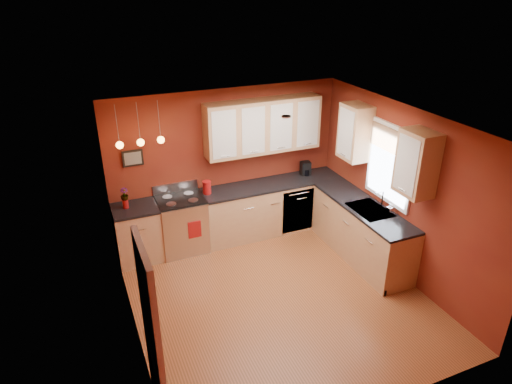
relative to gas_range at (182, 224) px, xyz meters
name	(u,v)px	position (x,y,z in m)	size (l,w,h in m)	color
floor	(278,297)	(0.92, -1.80, -0.48)	(4.20, 4.20, 0.00)	#9A522C
ceiling	(282,124)	(0.92, -1.80, 2.12)	(4.00, 4.20, 0.02)	white
wall_back	(227,164)	(0.92, 0.30, 0.82)	(4.00, 0.02, 2.60)	maroon
wall_front	(376,317)	(0.92, -3.90, 0.82)	(4.00, 0.02, 2.60)	maroon
wall_left	(127,251)	(-1.08, -1.80, 0.82)	(0.02, 4.20, 2.60)	maroon
wall_right	(401,193)	(2.92, -1.80, 0.82)	(0.02, 4.20, 2.60)	maroon
base_cabinets_back_left	(138,234)	(-0.73, 0.00, -0.03)	(0.70, 0.60, 0.90)	tan
base_cabinets_back_right	(272,208)	(1.65, 0.00, -0.03)	(2.54, 0.60, 0.90)	tan
base_cabinets_right	(361,232)	(2.62, -1.35, -0.03)	(0.60, 2.10, 0.90)	tan
counter_back_left	(135,208)	(-0.73, 0.00, 0.44)	(0.70, 0.62, 0.04)	black
counter_back_right	(272,184)	(1.65, 0.00, 0.44)	(2.54, 0.62, 0.04)	black
counter_right	(364,207)	(2.62, -1.35, 0.44)	(0.62, 2.10, 0.04)	black
gas_range	(182,224)	(0.00, 0.00, 0.00)	(0.76, 0.64, 1.11)	silver
dishwasher_front	(298,211)	(2.02, -0.29, -0.03)	(0.60, 0.02, 0.80)	silver
sink	(370,211)	(2.62, -1.50, 0.43)	(0.50, 0.70, 0.33)	gray
window	(390,162)	(2.89, -1.50, 1.21)	(0.06, 1.02, 1.22)	white
door_left_wall	(152,335)	(-1.05, -3.00, 0.54)	(0.12, 0.82, 2.05)	white
upper_cabinets_back	(263,126)	(1.52, 0.12, 1.47)	(2.00, 0.35, 0.90)	tan
upper_cabinets_right	(383,146)	(2.75, -1.48, 1.47)	(0.35, 1.95, 0.90)	tan
wall_picture	(133,158)	(-0.63, 0.28, 1.17)	(0.32, 0.03, 0.26)	black
pendant_lights	(141,142)	(-0.53, -0.05, 1.53)	(0.71, 0.11, 0.66)	gray
red_canister	(207,187)	(0.47, 0.04, 0.57)	(0.15, 0.15, 0.22)	maroon
red_vase	(126,204)	(-0.85, 0.04, 0.53)	(0.09, 0.09, 0.14)	maroon
flowers	(124,195)	(-0.85, 0.04, 0.69)	(0.12, 0.12, 0.21)	maroon
coffee_maker	(306,169)	(2.36, 0.10, 0.57)	(0.18, 0.18, 0.25)	black
soap_pump	(390,209)	(2.80, -1.74, 0.55)	(0.08, 0.08, 0.17)	silver
dish_towel	(195,230)	(0.12, -0.33, 0.04)	(0.21, 0.01, 0.29)	maroon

